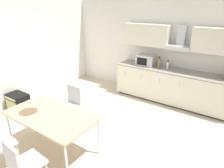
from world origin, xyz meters
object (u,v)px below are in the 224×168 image
chair_far_left (71,102)px  pendant_lamp (42,50)px  bottle_white (168,65)px  dining_table (51,117)px  guitar_amp (18,102)px  chair_near_right (21,162)px  microwave (146,60)px  bottle_brown (159,63)px

chair_far_left → pendant_lamp: size_ratio=2.72×
bottle_white → dining_table: bearing=-105.9°
guitar_amp → pendant_lamp: size_ratio=1.62×
dining_table → chair_near_right: size_ratio=1.81×
microwave → bottle_white: size_ratio=2.25×
microwave → dining_table: bearing=-95.4°
dining_table → guitar_amp: (-1.87, 0.48, -0.48)m
bottle_brown → chair_far_left: (-1.04, -2.21, -0.50)m
bottle_white → chair_near_right: bearing=-97.9°
chair_far_left → chair_near_right: bearing=-66.9°
bottle_brown → bottle_white: size_ratio=1.49×
bottle_brown → pendant_lamp: 3.21m
microwave → chair_far_left: bearing=-105.9°
microwave → pendant_lamp: size_ratio=1.50×
microwave → chair_near_right: size_ratio=0.55×
bottle_brown → bottle_white: (0.20, 0.10, -0.04)m
microwave → guitar_amp: 3.47m
bottle_white → chair_near_right: (-0.55, -3.94, -0.46)m
dining_table → pendant_lamp: (-0.00, 0.00, 1.15)m
pendant_lamp → chair_near_right: bearing=-67.0°
chair_far_left → pendant_lamp: bearing=-66.7°
bottle_white → pendant_lamp: pendant_lamp is taller
chair_near_right → guitar_amp: size_ratio=1.67×
microwave → bottle_white: microwave is taller
bottle_white → guitar_amp: size_ratio=0.41×
bottle_brown → guitar_amp: size_ratio=0.61×
guitar_amp → pendant_lamp: pendant_lamp is taller
microwave → guitar_amp: bearing=-129.9°
dining_table → pendant_lamp: size_ratio=4.91×
chair_near_right → pendant_lamp: (-0.35, 0.82, 1.31)m
dining_table → bottle_brown: bearing=77.1°
bottle_white → chair_far_left: size_ratio=0.25×
chair_near_right → bottle_brown: bearing=84.8°
chair_far_left → chair_near_right: 1.78m
bottle_white → chair_far_left: bearing=-118.3°
bottle_brown → chair_far_left: size_ratio=0.37×
chair_far_left → guitar_amp: 1.59m
bottle_white → guitar_amp: 3.90m
chair_far_left → chair_near_right: same height
microwave → chair_near_right: (0.05, -3.89, -0.50)m
bottle_brown → chair_far_left: 2.49m
bottle_white → dining_table: 3.27m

